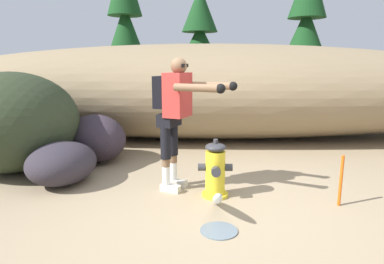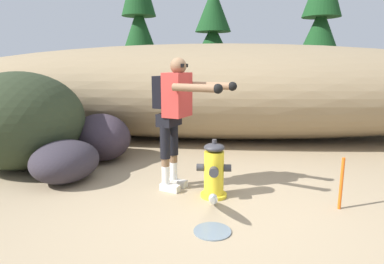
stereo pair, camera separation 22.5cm
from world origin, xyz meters
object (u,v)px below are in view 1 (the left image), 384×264
object	(u,v)px
boulder_outlier	(75,140)
survey_stake	(341,181)
boulder_small	(62,163)
boulder_large	(13,122)
utility_worker	(176,108)
fire_hydrant	(215,171)
boulder_mid	(96,138)

from	to	relation	value
boulder_outlier	survey_stake	bearing A→B (deg)	-29.48
boulder_small	survey_stake	distance (m)	3.55
survey_stake	boulder_large	bearing A→B (deg)	164.51
utility_worker	boulder_outlier	size ratio (longest dim) A/B	2.19
fire_hydrant	boulder_large	size ratio (longest dim) A/B	0.37
boulder_large	boulder_small	size ratio (longest dim) A/B	1.92
utility_worker	fire_hydrant	bearing A→B (deg)	-0.42
boulder_large	boulder_mid	xyz separation A→B (m)	(1.07, 0.53, -0.36)
boulder_mid	survey_stake	bearing A→B (deg)	-27.57
boulder_small	survey_stake	size ratio (longest dim) A/B	1.69
fire_hydrant	boulder_large	xyz separation A→B (m)	(-3.00, 0.98, 0.42)
boulder_small	survey_stake	world-z (taller)	survey_stake
boulder_large	survey_stake	xyz separation A→B (m)	(4.43, -1.23, -0.45)
fire_hydrant	survey_stake	xyz separation A→B (m)	(1.43, -0.25, -0.03)
boulder_large	survey_stake	world-z (taller)	boulder_large
fire_hydrant	boulder_small	bearing A→B (deg)	168.97
boulder_outlier	fire_hydrant	bearing A→B (deg)	-38.42
boulder_outlier	survey_stake	xyz separation A→B (m)	(3.89, -2.20, 0.05)
fire_hydrant	boulder_small	xyz separation A→B (m)	(-2.06, 0.40, -0.04)
survey_stake	boulder_mid	bearing A→B (deg)	152.43
boulder_mid	boulder_small	distance (m)	1.12
utility_worker	boulder_mid	xyz separation A→B (m)	(-1.44, 1.30, -0.68)
boulder_small	boulder_large	bearing A→B (deg)	148.39
boulder_outlier	survey_stake	distance (m)	4.47
utility_worker	boulder_outlier	world-z (taller)	utility_worker
utility_worker	boulder_large	bearing A→B (deg)	-173.82
boulder_small	fire_hydrant	bearing A→B (deg)	-11.03
fire_hydrant	survey_stake	distance (m)	1.45
boulder_mid	boulder_small	world-z (taller)	boulder_mid
fire_hydrant	boulder_mid	world-z (taller)	boulder_mid
fire_hydrant	utility_worker	distance (m)	0.91
fire_hydrant	boulder_mid	bearing A→B (deg)	142.01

